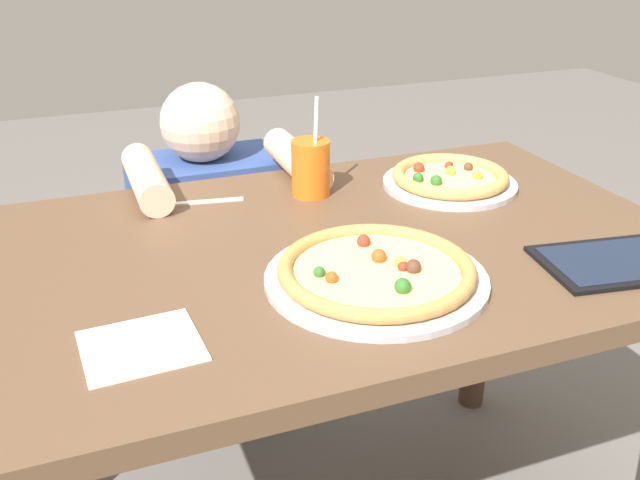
# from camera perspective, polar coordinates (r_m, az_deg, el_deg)

# --- Properties ---
(dining_table) EXTENTS (1.27, 0.81, 0.75)m
(dining_table) POSITION_cam_1_polar(r_m,az_deg,el_deg) (1.34, 1.43, -4.60)
(dining_table) COLOR brown
(dining_table) RESTS_ON ground
(pizza_near) EXTENTS (0.36, 0.36, 0.04)m
(pizza_near) POSITION_cam_1_polar(r_m,az_deg,el_deg) (1.15, 4.53, -2.60)
(pizza_near) COLOR #B7B7BC
(pizza_near) RESTS_ON dining_table
(pizza_far) EXTENTS (0.29, 0.29, 0.04)m
(pizza_far) POSITION_cam_1_polar(r_m,az_deg,el_deg) (1.57, 10.33, 4.85)
(pizza_far) COLOR #B7B7BC
(pizza_far) RESTS_ON dining_table
(drink_cup_colored) EXTENTS (0.08, 0.08, 0.21)m
(drink_cup_colored) POSITION_cam_1_polar(r_m,az_deg,el_deg) (1.48, -0.75, 5.80)
(drink_cup_colored) COLOR orange
(drink_cup_colored) RESTS_ON dining_table
(paper_napkin) EXTENTS (0.17, 0.15, 0.00)m
(paper_napkin) POSITION_cam_1_polar(r_m,az_deg,el_deg) (1.02, -14.11, -8.22)
(paper_napkin) COLOR white
(paper_napkin) RESTS_ON dining_table
(fork) EXTENTS (0.20, 0.05, 0.00)m
(fork) POSITION_cam_1_polar(r_m,az_deg,el_deg) (1.48, -10.47, 2.93)
(fork) COLOR silver
(fork) RESTS_ON dining_table
(tablet) EXTENTS (0.26, 0.20, 0.01)m
(tablet) POSITION_cam_1_polar(r_m,az_deg,el_deg) (1.30, 22.35, -1.68)
(tablet) COLOR black
(tablet) RESTS_ON dining_table
(diner_seated) EXTENTS (0.40, 0.52, 0.92)m
(diner_seated) POSITION_cam_1_polar(r_m,az_deg,el_deg) (1.91, -8.67, -2.53)
(diner_seated) COLOR #333847
(diner_seated) RESTS_ON ground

